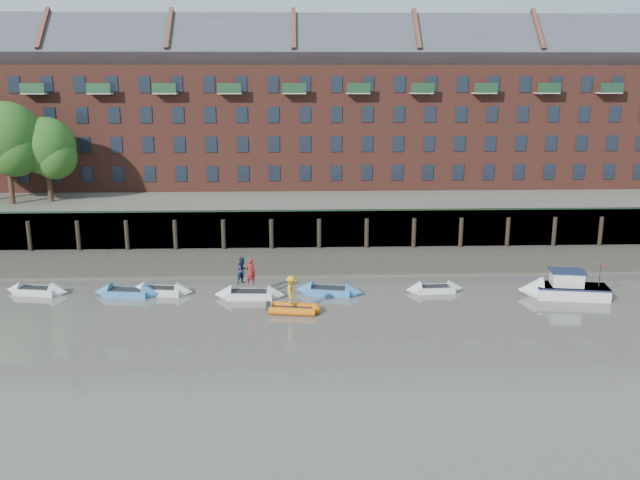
{
  "coord_description": "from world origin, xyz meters",
  "views": [
    {
      "loc": [
        0.05,
        -33.41,
        14.4
      ],
      "look_at": [
        1.71,
        12.0,
        3.2
      ],
      "focal_mm": 38.0,
      "sensor_mm": 36.0,
      "label": 1
    }
  ],
  "objects_px": {
    "rowboat_1": "(127,293)",
    "rib_tender": "(295,309)",
    "rowboat_3": "(250,295)",
    "rowboat_4": "(329,291)",
    "person_rib_crew": "(291,290)",
    "rowboat_2": "(161,291)",
    "person_rower_a": "(250,272)",
    "rowboat_0": "(37,291)",
    "motor_launch": "(557,288)",
    "rowboat_6": "(435,289)",
    "person_rower_b": "(243,270)"
  },
  "relations": [
    {
      "from": "rowboat_3",
      "to": "rowboat_0",
      "type": "bearing_deg",
      "value": 177.41
    },
    {
      "from": "rowboat_1",
      "to": "rowboat_3",
      "type": "xyz_separation_m",
      "value": [
        8.19,
        -0.74,
        0.01
      ]
    },
    {
      "from": "person_rower_a",
      "to": "person_rib_crew",
      "type": "bearing_deg",
      "value": 121.67
    },
    {
      "from": "rowboat_2",
      "to": "person_rower_b",
      "type": "distance_m",
      "value": 5.86
    },
    {
      "from": "rowboat_6",
      "to": "person_rower_b",
      "type": "distance_m",
      "value": 13.01
    },
    {
      "from": "rowboat_6",
      "to": "person_rower_b",
      "type": "height_order",
      "value": "person_rower_b"
    },
    {
      "from": "motor_launch",
      "to": "rowboat_3",
      "type": "bearing_deg",
      "value": 7.94
    },
    {
      "from": "rowboat_0",
      "to": "person_rower_a",
      "type": "relative_size",
      "value": 2.48
    },
    {
      "from": "rowboat_1",
      "to": "rib_tender",
      "type": "xyz_separation_m",
      "value": [
        11.2,
        -3.65,
        0.01
      ]
    },
    {
      "from": "rowboat_3",
      "to": "rowboat_1",
      "type": "bearing_deg",
      "value": 177.83
    },
    {
      "from": "rowboat_3",
      "to": "rib_tender",
      "type": "xyz_separation_m",
      "value": [
        3.01,
        -2.91,
        -0.0
      ]
    },
    {
      "from": "rowboat_0",
      "to": "person_rower_b",
      "type": "height_order",
      "value": "person_rower_b"
    },
    {
      "from": "rib_tender",
      "to": "rowboat_1",
      "type": "bearing_deg",
      "value": 171.31
    },
    {
      "from": "rowboat_3",
      "to": "rowboat_2",
      "type": "bearing_deg",
      "value": 172.85
    },
    {
      "from": "rowboat_3",
      "to": "person_rower_a",
      "type": "bearing_deg",
      "value": -31.29
    },
    {
      "from": "rib_tender",
      "to": "person_rib_crew",
      "type": "bearing_deg",
      "value": -171.94
    },
    {
      "from": "person_rower_a",
      "to": "person_rower_b",
      "type": "distance_m",
      "value": 0.64
    },
    {
      "from": "rowboat_1",
      "to": "rowboat_3",
      "type": "relative_size",
      "value": 0.97
    },
    {
      "from": "rowboat_1",
      "to": "person_rower_a",
      "type": "relative_size",
      "value": 2.57
    },
    {
      "from": "rowboat_6",
      "to": "person_rower_a",
      "type": "xyz_separation_m",
      "value": [
        -12.37,
        -0.91,
        1.61
      ]
    },
    {
      "from": "rowboat_0",
      "to": "rowboat_4",
      "type": "xyz_separation_m",
      "value": [
        19.62,
        -0.8,
        0.01
      ]
    },
    {
      "from": "rowboat_0",
      "to": "person_rower_a",
      "type": "height_order",
      "value": "person_rower_a"
    },
    {
      "from": "person_rower_a",
      "to": "rowboat_0",
      "type": "bearing_deg",
      "value": -17.41
    },
    {
      "from": "person_rib_crew",
      "to": "rowboat_2",
      "type": "bearing_deg",
      "value": 67.66
    },
    {
      "from": "rowboat_1",
      "to": "rowboat_2",
      "type": "distance_m",
      "value": 2.19
    },
    {
      "from": "rowboat_2",
      "to": "rowboat_1",
      "type": "bearing_deg",
      "value": -163.57
    },
    {
      "from": "person_rower_b",
      "to": "rowboat_6",
      "type": "bearing_deg",
      "value": -46.67
    },
    {
      "from": "rowboat_1",
      "to": "person_rower_a",
      "type": "distance_m",
      "value": 8.47
    },
    {
      "from": "rowboat_0",
      "to": "motor_launch",
      "type": "bearing_deg",
      "value": 6.15
    },
    {
      "from": "rowboat_0",
      "to": "rowboat_4",
      "type": "bearing_deg",
      "value": 7.01
    },
    {
      "from": "rowboat_1",
      "to": "person_rib_crew",
      "type": "height_order",
      "value": "person_rib_crew"
    },
    {
      "from": "rowboat_4",
      "to": "motor_launch",
      "type": "relative_size",
      "value": 0.8
    },
    {
      "from": "rowboat_1",
      "to": "rowboat_4",
      "type": "height_order",
      "value": "rowboat_4"
    },
    {
      "from": "rowboat_1",
      "to": "motor_launch",
      "type": "distance_m",
      "value": 28.52
    },
    {
      "from": "rib_tender",
      "to": "person_rower_a",
      "type": "relative_size",
      "value": 1.79
    },
    {
      "from": "rowboat_3",
      "to": "rowboat_4",
      "type": "height_order",
      "value": "rowboat_3"
    },
    {
      "from": "person_rower_a",
      "to": "rowboat_2",
      "type": "bearing_deg",
      "value": -22.17
    },
    {
      "from": "rowboat_6",
      "to": "person_rower_b",
      "type": "relative_size",
      "value": 2.26
    },
    {
      "from": "rowboat_0",
      "to": "rowboat_1",
      "type": "xyz_separation_m",
      "value": [
        6.17,
        -0.66,
        0.01
      ]
    },
    {
      "from": "rowboat_4",
      "to": "person_rower_a",
      "type": "height_order",
      "value": "person_rower_a"
    },
    {
      "from": "rowboat_1",
      "to": "person_rower_b",
      "type": "xyz_separation_m",
      "value": [
        7.75,
        -0.45,
        1.58
      ]
    },
    {
      "from": "motor_launch",
      "to": "rowboat_2",
      "type": "bearing_deg",
      "value": 5.93
    },
    {
      "from": "rowboat_2",
      "to": "person_rib_crew",
      "type": "bearing_deg",
      "value": -16.79
    },
    {
      "from": "rowboat_6",
      "to": "motor_launch",
      "type": "distance_m",
      "value": 7.98
    },
    {
      "from": "rowboat_0",
      "to": "rib_tender",
      "type": "relative_size",
      "value": 1.38
    },
    {
      "from": "rowboat_1",
      "to": "person_rower_a",
      "type": "bearing_deg",
      "value": 1.52
    },
    {
      "from": "rowboat_1",
      "to": "rowboat_6",
      "type": "height_order",
      "value": "rowboat_1"
    },
    {
      "from": "rowboat_2",
      "to": "rowboat_3",
      "type": "height_order",
      "value": "rowboat_3"
    },
    {
      "from": "rowboat_2",
      "to": "rowboat_3",
      "type": "distance_m",
      "value": 6.12
    },
    {
      "from": "motor_launch",
      "to": "person_rower_b",
      "type": "bearing_deg",
      "value": 7.16
    }
  ]
}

